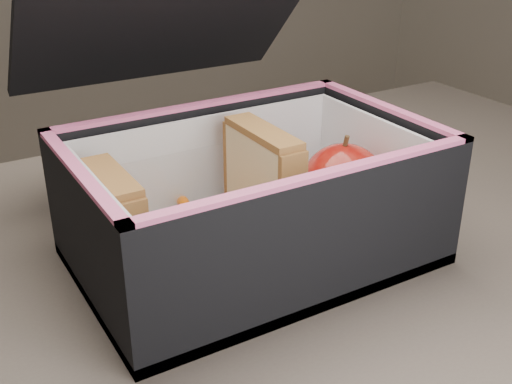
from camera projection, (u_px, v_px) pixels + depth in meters
kitchen_table at (280, 337)px, 0.66m from camera, size 1.20×0.80×0.75m
lunch_bag at (249, 190)px, 0.61m from camera, size 0.33×0.37×0.28m
plastic_tub at (194, 219)px, 0.59m from camera, size 0.19×0.14×0.08m
sandwich_left at (116, 226)px, 0.55m from camera, size 0.02×0.09×0.10m
sandwich_right at (263, 183)px, 0.62m from camera, size 0.03×0.10×0.11m
carrot_sticks at (201, 240)px, 0.60m from camera, size 0.05×0.15×0.03m
paper_napkin at (335, 215)px, 0.67m from camera, size 0.08×0.09×0.01m
red_apple at (343, 181)px, 0.65m from camera, size 0.10×0.10×0.09m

